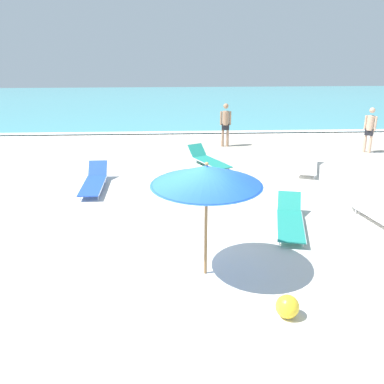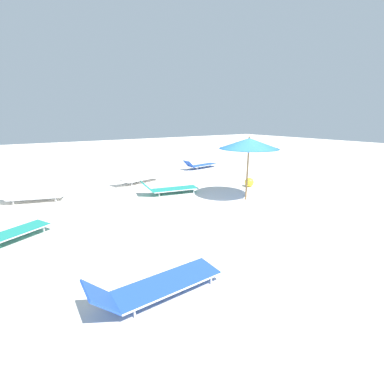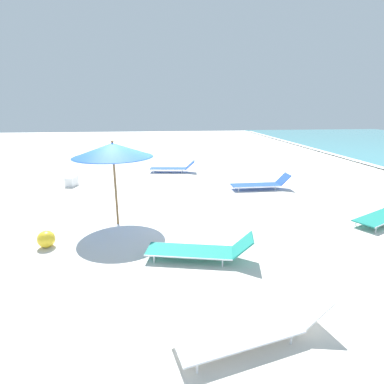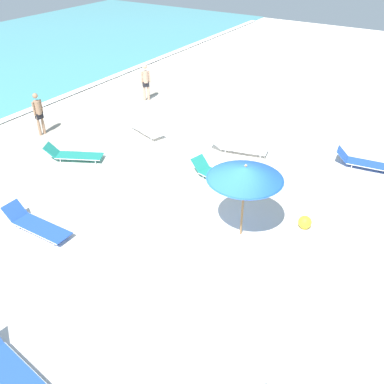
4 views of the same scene
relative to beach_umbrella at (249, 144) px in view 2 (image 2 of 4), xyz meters
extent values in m
cube|color=silver|center=(-0.75, 0.57, -2.08)|extent=(60.00, 60.00, 0.16)
cube|color=#AFA492|center=(8.37, 6.37, -2.00)|extent=(2.69, 1.05, 0.00)
cylinder|color=olive|center=(0.00, 0.00, -0.99)|extent=(0.06, 0.06, 2.01)
cone|color=blue|center=(0.00, 0.00, 0.01)|extent=(2.04, 2.04, 0.36)
cylinder|color=#163D95|center=(0.00, 0.00, -0.16)|extent=(1.98, 1.98, 0.01)
sphere|color=olive|center=(0.00, 0.00, 0.22)|extent=(0.07, 0.07, 0.07)
cube|color=blue|center=(5.84, -2.34, -1.82)|extent=(0.83, 1.90, 0.03)
cylinder|color=silver|center=(5.54, -2.38, -1.82)|extent=(0.27, 1.83, 0.03)
cylinder|color=silver|center=(6.13, -2.30, -1.82)|extent=(0.27, 1.83, 0.03)
cube|color=blue|center=(5.69, -1.23, -1.63)|extent=(0.63, 0.49, 0.40)
cylinder|color=silver|center=(5.68, -3.09, -1.92)|extent=(0.03, 0.03, 0.16)
cylinder|color=silver|center=(6.18, -3.02, -1.92)|extent=(0.03, 0.03, 0.16)
cylinder|color=silver|center=(5.49, -1.66, -1.92)|extent=(0.03, 0.03, 0.16)
cylinder|color=silver|center=(6.00, -1.59, -1.92)|extent=(0.03, 0.03, 0.16)
cube|color=#1E8475|center=(2.13, 1.72, -1.82)|extent=(0.98, 1.87, 0.03)
cylinder|color=silver|center=(1.83, 1.79, -1.82)|extent=(0.42, 1.74, 0.03)
cylinder|color=silver|center=(2.42, 1.66, -1.82)|extent=(0.42, 1.74, 0.03)
cube|color=#1E8475|center=(2.37, 2.79, -1.63)|extent=(0.65, 0.53, 0.41)
cylinder|color=silver|center=(1.72, 1.10, -1.92)|extent=(0.03, 0.03, 0.16)
cylinder|color=silver|center=(2.22, 0.99, -1.92)|extent=(0.03, 0.03, 0.16)
cylinder|color=silver|center=(2.03, 2.46, -1.92)|extent=(0.03, 0.03, 0.16)
cylinder|color=silver|center=(2.53, 2.35, -1.92)|extent=(0.03, 0.03, 0.16)
cube|color=white|center=(3.92, 6.29, -1.82)|extent=(1.11, 1.79, 0.03)
cylinder|color=silver|center=(3.64, 6.39, -1.82)|extent=(0.57, 1.60, 0.03)
cylinder|color=silver|center=(4.20, 6.20, -1.82)|extent=(0.57, 1.60, 0.03)
cube|color=white|center=(4.26, 7.29, -1.65)|extent=(0.69, 0.60, 0.38)
cylinder|color=silver|center=(3.47, 5.75, -1.92)|extent=(0.03, 0.03, 0.16)
cylinder|color=silver|center=(3.95, 5.59, -1.92)|extent=(0.03, 0.03, 0.16)
cylinder|color=silver|center=(3.89, 7.00, -1.92)|extent=(0.03, 0.03, 0.16)
cylinder|color=silver|center=(4.37, 6.83, -1.92)|extent=(0.03, 0.03, 0.16)
cube|color=blue|center=(-2.97, 4.78, -1.82)|extent=(0.62, 1.83, 0.03)
cylinder|color=silver|center=(-3.27, 4.78, -1.82)|extent=(0.05, 1.82, 0.03)
cylinder|color=silver|center=(-2.67, 4.79, -1.82)|extent=(0.05, 1.82, 0.03)
cube|color=blue|center=(-2.98, 5.89, -1.63)|extent=(0.58, 0.41, 0.41)
cylinder|color=silver|center=(-3.22, 4.07, -1.92)|extent=(0.03, 0.03, 0.16)
cylinder|color=silver|center=(-2.71, 4.07, -1.92)|extent=(0.03, 0.03, 0.16)
cylinder|color=silver|center=(-3.23, 5.49, -1.92)|extent=(0.03, 0.03, 0.16)
cylinder|color=silver|center=(-2.72, 5.50, -1.92)|extent=(0.03, 0.03, 0.16)
cube|color=#1E8475|center=(0.78, 7.03, -1.82)|extent=(1.30, 1.77, 0.03)
cylinder|color=silver|center=(0.51, 6.89, -1.82)|extent=(0.79, 1.51, 0.03)
cylinder|color=silver|center=(1.05, 7.16, -1.82)|extent=(0.79, 1.51, 0.03)
cylinder|color=silver|center=(0.85, 6.33, -1.92)|extent=(0.03, 0.03, 0.16)
cylinder|color=silver|center=(1.31, 6.56, -1.92)|extent=(0.03, 0.03, 0.16)
cube|color=white|center=(4.52, 2.13, -1.82)|extent=(0.98, 1.82, 0.03)
cylinder|color=silver|center=(4.22, 2.06, -1.82)|extent=(0.43, 1.69, 0.03)
cylinder|color=silver|center=(4.81, 2.19, -1.82)|extent=(0.43, 1.69, 0.03)
cube|color=white|center=(4.27, 3.19, -1.67)|extent=(0.67, 0.59, 0.33)
cylinder|color=silver|center=(4.42, 1.41, -1.92)|extent=(0.03, 0.03, 0.16)
cylinder|color=silver|center=(4.92, 1.53, -1.92)|extent=(0.03, 0.03, 0.16)
cylinder|color=silver|center=(4.11, 2.72, -1.92)|extent=(0.03, 0.03, 0.16)
cylinder|color=silver|center=(4.61, 2.84, -1.92)|extent=(0.03, 0.03, 0.16)
sphere|color=yellow|center=(1.23, -1.43, -1.80)|extent=(0.39, 0.39, 0.39)
camera|label=1|loc=(-0.61, -7.24, 2.38)|focal=40.00mm
camera|label=2|loc=(-6.28, 6.51, 0.82)|focal=24.00mm
camera|label=3|loc=(7.74, 1.15, 1.08)|focal=28.00mm
camera|label=4|loc=(-8.84, -3.94, 5.57)|focal=40.00mm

